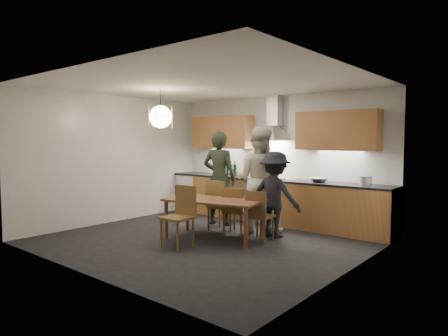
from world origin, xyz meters
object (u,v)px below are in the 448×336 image
Objects in this scene: chair_front at (181,212)px; wine_bottles at (225,168)px; person_mid at (259,179)px; mixing_bowl at (319,180)px; chair_back_left at (219,202)px; person_right at (275,194)px; stock_pot at (366,181)px; dining_table at (214,204)px; person_left at (219,178)px.

chair_front is 2.81m from wine_bottles.
mixing_bowl is (0.79, 0.83, -0.02)m from person_mid.
person_right is (1.02, 0.30, 0.20)m from chair_back_left.
chair_back_left is at bearing 17.37° from person_right.
mixing_bowl is at bearing -139.59° from chair_back_left.
person_mid is 1.87m from stock_pot.
person_right reaches higher than dining_table.
chair_back_left is at bearing -147.96° from stock_pot.
person_mid is (0.36, 1.63, 0.41)m from chair_front.
chair_front is 0.50× the size of person_mid.
person_right is (0.47, -0.18, -0.22)m from person_mid.
wine_bottles is (-2.31, 0.05, 0.12)m from mixing_bowl.
person_left is at bearing -153.89° from mixing_bowl.
chair_front is 1.50× the size of wine_bottles.
person_right is 2.27m from wine_bottles.
mixing_bowl is (1.15, 2.46, 0.39)m from chair_front.
wine_bottles is at bearing 112.86° from chair_front.
person_left is 0.97× the size of person_mid.
wine_bottles is (-1.16, 2.51, 0.51)m from chair_front.
person_right is (1.40, -0.17, -0.19)m from person_left.
person_right is 4.47× the size of mixing_bowl.
person_right is at bearing 37.08° from dining_table.
mixing_bowl reaches higher than dining_table.
chair_front is 4.63× the size of stock_pot.
stock_pot reaches higher than chair_front.
wine_bottles is at bearing -73.34° from person_left.
mixing_bowl is at bearing -170.61° from person_left.
chair_back_left is 0.51× the size of person_left.
dining_table is at bearing -134.94° from stock_pot.
person_right is at bearing -167.37° from chair_back_left.
person_left reaches higher than chair_front.
person_left is 2.74m from stock_pot.
wine_bottles reaches higher than chair_back_left.
person_left is 1.92m from mixing_bowl.
wine_bottles is at bearing -47.46° from person_mid.
mixing_bowl reaches higher than chair_front.
chair_front is 2.74m from mixing_bowl.
stock_pot reaches higher than dining_table.
mixing_bowl is at bearing -1.19° from wine_bottles.
chair_front is at bearing 95.20° from chair_back_left.
chair_front is 1.72m from person_mid.
chair_back_left is 2.63m from stock_pot.
chair_front is at bearing -128.60° from stock_pot.
mixing_bowl is at bearing 62.97° from chair_front.
dining_table is 2.77× the size of wine_bottles.
person_mid is 1.76m from wine_bottles.
person_mid is 1.29× the size of person_right.
person_left is (-0.38, 0.47, 0.39)m from chair_back_left.
stock_pot is at bearing 49.50° from chair_front.
person_mid is 5.78× the size of mixing_bowl.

